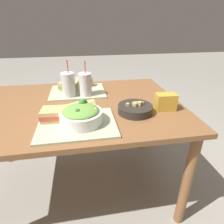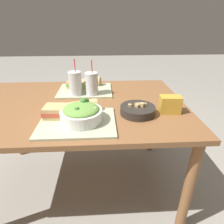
# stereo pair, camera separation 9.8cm
# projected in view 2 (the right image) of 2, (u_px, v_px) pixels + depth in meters

# --- Properties ---
(ground_plane) EXTENTS (12.00, 12.00, 0.00)m
(ground_plane) POSITION_uv_depth(u_px,v_px,m) (84.00, 182.00, 1.58)
(ground_plane) COLOR gray
(dining_table) EXTENTS (1.43, 0.95, 0.73)m
(dining_table) POSITION_uv_depth(u_px,v_px,m) (78.00, 114.00, 1.29)
(dining_table) COLOR brown
(dining_table) RESTS_ON ground_plane
(tray_near) EXTENTS (0.40, 0.32, 0.01)m
(tray_near) POSITION_uv_depth(u_px,v_px,m) (78.00, 122.00, 1.00)
(tray_near) COLOR #B2BC99
(tray_near) RESTS_ON dining_table
(tray_far) EXTENTS (0.40, 0.32, 0.01)m
(tray_far) POSITION_uv_depth(u_px,v_px,m) (85.00, 90.00, 1.45)
(tray_far) COLOR #B2BC99
(tray_far) RESTS_ON dining_table
(salad_bowl) EXTENTS (0.22, 0.22, 0.11)m
(salad_bowl) POSITION_uv_depth(u_px,v_px,m) (81.00, 113.00, 0.99)
(salad_bowl) COLOR white
(salad_bowl) RESTS_ON tray_near
(soup_bowl) EXTENTS (0.21, 0.21, 0.07)m
(soup_bowl) POSITION_uv_depth(u_px,v_px,m) (138.00, 110.00, 1.10)
(soup_bowl) COLOR #2D2823
(soup_bowl) RESTS_ON dining_table
(sandwich_near) EXTENTS (0.15, 0.12, 0.06)m
(sandwich_near) POSITION_uv_depth(u_px,v_px,m) (57.00, 111.00, 1.04)
(sandwich_near) COLOR tan
(sandwich_near) RESTS_ON tray_near
(baguette_near) EXTENTS (0.17, 0.12, 0.07)m
(baguette_near) POSITION_uv_depth(u_px,v_px,m) (84.00, 106.00, 1.10)
(baguette_near) COLOR tan
(baguette_near) RESTS_ON tray_near
(sandwich_far) EXTENTS (0.16, 0.15, 0.06)m
(sandwich_far) POSITION_uv_depth(u_px,v_px,m) (77.00, 85.00, 1.46)
(sandwich_far) COLOR tan
(sandwich_far) RESTS_ON tray_far
(baguette_far) EXTENTS (0.14, 0.10, 0.07)m
(baguette_far) POSITION_uv_depth(u_px,v_px,m) (93.00, 81.00, 1.54)
(baguette_far) COLOR tan
(baguette_far) RESTS_ON tray_far
(drink_cup_dark) EXTENTS (0.09, 0.09, 0.25)m
(drink_cup_dark) POSITION_uv_depth(u_px,v_px,m) (75.00, 84.00, 1.32)
(drink_cup_dark) COLOR silver
(drink_cup_dark) RESTS_ON tray_far
(drink_cup_red) EXTENTS (0.09, 0.09, 0.25)m
(drink_cup_red) POSITION_uv_depth(u_px,v_px,m) (92.00, 84.00, 1.33)
(drink_cup_red) COLOR silver
(drink_cup_red) RESTS_ON tray_far
(chip_bag) EXTENTS (0.12, 0.08, 0.10)m
(chip_bag) POSITION_uv_depth(u_px,v_px,m) (170.00, 104.00, 1.10)
(chip_bag) COLOR gold
(chip_bag) RESTS_ON dining_table
(napkin_folded) EXTENTS (0.16, 0.15, 0.00)m
(napkin_folded) POSITION_uv_depth(u_px,v_px,m) (79.00, 104.00, 1.23)
(napkin_folded) COLOR white
(napkin_folded) RESTS_ON dining_table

